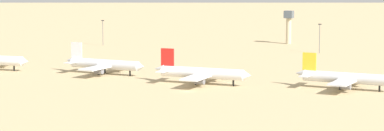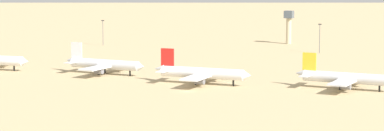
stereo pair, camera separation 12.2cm
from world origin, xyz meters
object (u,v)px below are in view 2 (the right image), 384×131
(parked_jet_yellow_4, at_px, (345,78))
(control_tower, at_px, (289,24))
(light_pole_west, at_px, (320,36))
(light_pole_mid, at_px, (103,31))
(parked_jet_white_2, at_px, (104,64))
(parked_jet_red_3, at_px, (201,73))

(parked_jet_yellow_4, bearing_deg, control_tower, 116.91)
(light_pole_west, bearing_deg, light_pole_mid, -175.59)
(parked_jet_yellow_4, bearing_deg, parked_jet_white_2, -177.08)
(parked_jet_red_3, bearing_deg, light_pole_mid, 132.83)
(parked_jet_red_3, relative_size, parked_jet_yellow_4, 1.02)
(light_pole_mid, bearing_deg, parked_jet_red_3, -46.55)
(parked_jet_yellow_4, distance_m, control_tower, 178.04)
(parked_jet_white_2, xyz_separation_m, control_tower, (36.12, 162.28, 7.71))
(parked_jet_red_3, relative_size, light_pole_west, 2.63)
(parked_jet_red_3, height_order, light_pole_west, light_pole_west)
(light_pole_west, bearing_deg, parked_jet_white_2, -119.11)
(parked_jet_yellow_4, xyz_separation_m, control_tower, (-71.27, 162.97, 7.68))
(light_pole_west, bearing_deg, control_tower, 125.03)
(parked_jet_red_3, xyz_separation_m, light_pole_west, (15.42, 129.67, 4.67))
(light_pole_mid, bearing_deg, parked_jet_white_2, -60.22)
(control_tower, bearing_deg, parked_jet_red_3, -85.10)
(parked_jet_yellow_4, height_order, light_pole_mid, light_pole_mid)
(control_tower, relative_size, light_pole_west, 1.25)
(parked_jet_yellow_4, xyz_separation_m, light_pole_mid, (-169.88, 109.91, 4.30))
(parked_jet_white_2, height_order, parked_jet_red_3, parked_jet_red_3)
(control_tower, bearing_deg, light_pole_west, -54.97)
(parked_jet_white_2, height_order, light_pole_mid, light_pole_mid)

